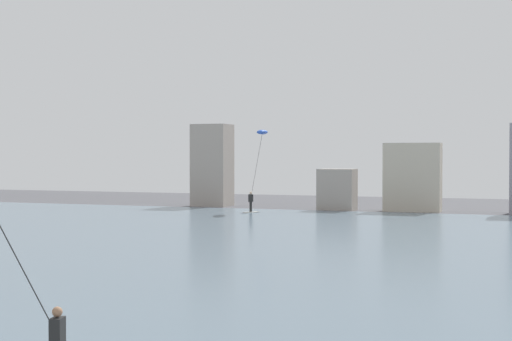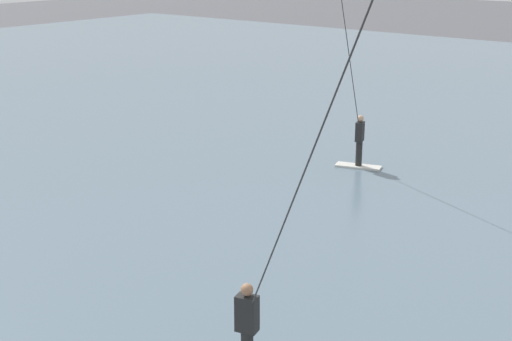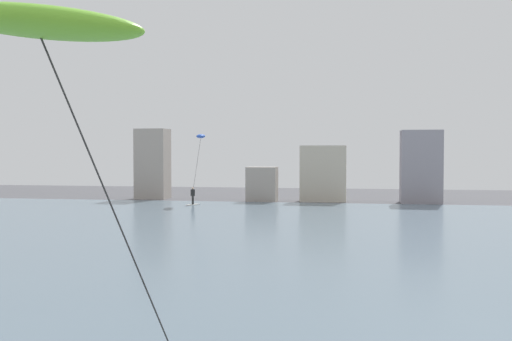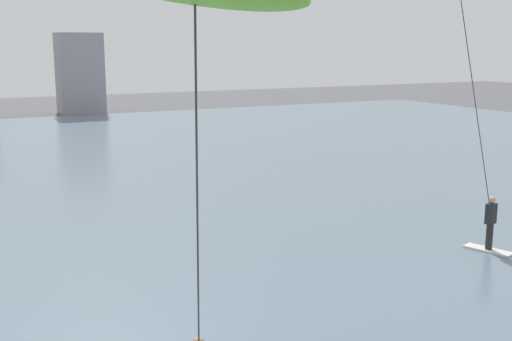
# 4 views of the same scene
# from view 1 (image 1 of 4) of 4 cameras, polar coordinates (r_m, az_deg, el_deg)

# --- Properties ---
(water_bay) EXTENTS (84.00, 52.00, 0.10)m
(water_bay) POSITION_cam_1_polar(r_m,az_deg,el_deg) (34.67, 7.79, -6.43)
(water_bay) COLOR slate
(water_bay) RESTS_ON ground
(far_shore_buildings) EXTENTS (31.12, 4.25, 7.41)m
(far_shore_buildings) POSITION_cam_1_polar(r_m,az_deg,el_deg) (63.41, 9.33, -0.11)
(far_shore_buildings) COLOR #A89E93
(far_shore_buildings) RESTS_ON ground
(kitesurfer_blue) EXTENTS (1.57, 4.22, 6.58)m
(kitesurfer_blue) POSITION_cam_1_polar(r_m,az_deg,el_deg) (60.79, 0.37, 2.25)
(kitesurfer_blue) COLOR silver
(kitesurfer_blue) RESTS_ON water_bay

